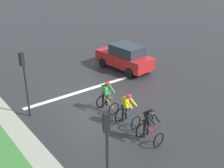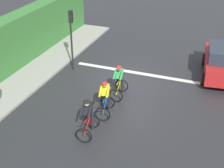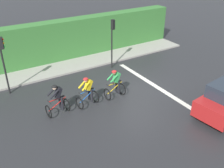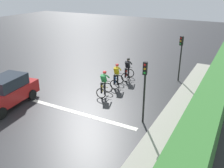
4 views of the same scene
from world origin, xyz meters
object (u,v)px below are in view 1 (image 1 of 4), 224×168
cyclist_second (127,110)px  traffic_light_far_junction (107,145)px  cyclist_mid (107,97)px  traffic_light_near_crossing (24,75)px  cyclist_lead (149,126)px  car_red (125,57)px

cyclist_second → traffic_light_far_junction: 4.96m
cyclist_mid → traffic_light_near_crossing: bearing=-29.6°
cyclist_lead → cyclist_second: (-0.09, -1.62, 0.00)m
cyclist_second → traffic_light_near_crossing: traffic_light_near_crossing is taller
traffic_light_near_crossing → cyclist_lead: bearing=122.4°
cyclist_second → car_red: (-4.40, -5.65, 0.08)m
car_red → traffic_light_far_junction: traffic_light_far_junction is taller
cyclist_second → cyclist_mid: same height
cyclist_mid → traffic_light_far_junction: (3.52, 4.91, 1.43)m
cyclist_second → traffic_light_near_crossing: bearing=-46.8°
cyclist_second → cyclist_mid: size_ratio=1.00×
cyclist_lead → car_red: bearing=-121.7°
traffic_light_far_junction → cyclist_lead: bearing=-154.8°
car_red → cyclist_second: bearing=52.1°
cyclist_second → traffic_light_far_junction: (3.49, 3.22, 1.43)m
cyclist_mid → cyclist_second: bearing=88.9°
car_red → traffic_light_far_junction: bearing=48.3°
cyclist_lead → car_red: 8.54m
cyclist_second → cyclist_mid: bearing=-91.1°
cyclist_mid → traffic_light_far_junction: 6.21m
car_red → traffic_light_near_crossing: bearing=14.3°
cyclist_lead → cyclist_second: bearing=-93.0°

